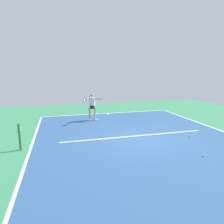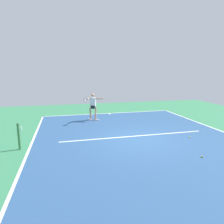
# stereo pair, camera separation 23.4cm
# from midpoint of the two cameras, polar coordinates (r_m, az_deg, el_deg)

# --- Properties ---
(ground_plane) EXTENTS (21.91, 21.91, 0.00)m
(ground_plane) POSITION_cam_midpoint_polar(r_m,az_deg,el_deg) (9.29, 7.02, -7.69)
(ground_plane) COLOR #388456
(court_surface) EXTENTS (9.40, 12.14, 0.00)m
(court_surface) POSITION_cam_midpoint_polar(r_m,az_deg,el_deg) (9.29, 7.02, -7.68)
(court_surface) COLOR #2D5484
(court_surface) RESTS_ON ground_plane
(court_line_baseline_near) EXTENTS (9.40, 0.10, 0.01)m
(court_line_baseline_near) POSITION_cam_midpoint_polar(r_m,az_deg,el_deg) (14.85, -1.72, -0.38)
(court_line_baseline_near) COLOR white
(court_line_baseline_near) RESTS_ON ground_plane
(court_line_sideline_left) EXTENTS (0.10, 12.14, 0.01)m
(court_line_sideline_left) POSITION_cam_midpoint_polar(r_m,az_deg,el_deg) (11.80, 28.53, -4.87)
(court_line_sideline_left) COLOR white
(court_line_sideline_left) RESTS_ON ground_plane
(court_line_sideline_right) EXTENTS (0.10, 12.14, 0.01)m
(court_line_sideline_right) POSITION_cam_midpoint_polar(r_m,az_deg,el_deg) (8.76, -22.93, -9.72)
(court_line_sideline_right) COLOR white
(court_line_sideline_right) RESTS_ON ground_plane
(court_line_service) EXTENTS (7.05, 0.10, 0.01)m
(court_line_service) POSITION_cam_midpoint_polar(r_m,az_deg,el_deg) (9.71, 5.95, -6.79)
(court_line_service) COLOR white
(court_line_service) RESTS_ON ground_plane
(court_line_centre_mark) EXTENTS (0.10, 0.30, 0.01)m
(court_line_centre_mark) POSITION_cam_midpoint_polar(r_m,az_deg,el_deg) (14.66, -1.53, -0.53)
(court_line_centre_mark) COLOR white
(court_line_centre_mark) RESTS_ON ground_plane
(net_post) EXTENTS (0.09, 0.09, 1.07)m
(net_post) POSITION_cam_midpoint_polar(r_m,az_deg,el_deg) (8.65, -25.51, -6.47)
(net_post) COLOR #38753D
(net_post) RESTS_ON ground_plane
(tennis_player) EXTENTS (1.27, 1.07, 1.73)m
(tennis_player) POSITION_cam_midpoint_polar(r_m,az_deg,el_deg) (12.59, -6.22, 2.00)
(tennis_player) COLOR tan
(tennis_player) RESTS_ON ground_plane
(tennis_ball_by_sideline) EXTENTS (0.07, 0.07, 0.07)m
(tennis_ball_by_sideline) POSITION_cam_midpoint_polar(r_m,az_deg,el_deg) (10.12, 20.61, -6.56)
(tennis_ball_by_sideline) COLOR #C6E53D
(tennis_ball_by_sideline) RESTS_ON ground_plane
(tennis_ball_near_player) EXTENTS (0.07, 0.07, 0.07)m
(tennis_ball_near_player) POSITION_cam_midpoint_polar(r_m,az_deg,el_deg) (8.09, 23.82, -11.32)
(tennis_ball_near_player) COLOR #CCE033
(tennis_ball_near_player) RESTS_ON ground_plane
(water_bottle) EXTENTS (0.07, 0.07, 0.22)m
(water_bottle) POSITION_cam_midpoint_polar(r_m,az_deg,el_deg) (11.49, -25.14, -4.42)
(water_bottle) COLOR white
(water_bottle) RESTS_ON ground_plane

